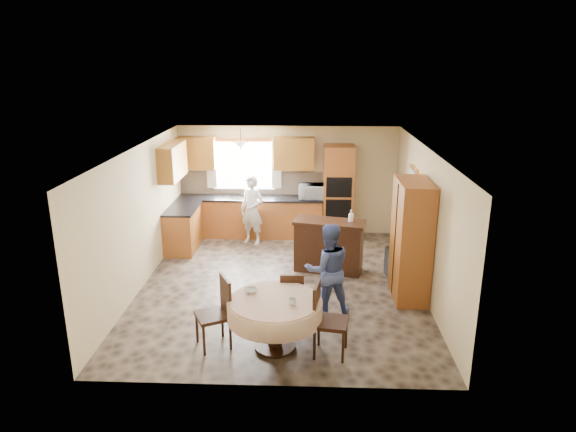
{
  "coord_description": "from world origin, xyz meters",
  "views": [
    {
      "loc": [
        0.47,
        -8.54,
        3.96
      ],
      "look_at": [
        0.12,
        0.3,
        1.22
      ],
      "focal_mm": 32.0,
      "sensor_mm": 36.0,
      "label": 1
    }
  ],
  "objects_px": {
    "chair_left": "(218,309)",
    "person_sink": "(252,210)",
    "sideboard": "(329,247)",
    "cupboard": "(411,240)",
    "person_dining": "(328,270)",
    "dining_table": "(275,310)",
    "chair_back": "(292,296)",
    "oven_tower": "(338,192)",
    "chair_right": "(325,316)"
  },
  "relations": [
    {
      "from": "cupboard",
      "to": "person_dining",
      "type": "bearing_deg",
      "value": -153.54
    },
    {
      "from": "sideboard",
      "to": "chair_left",
      "type": "bearing_deg",
      "value": -107.84
    },
    {
      "from": "sideboard",
      "to": "chair_left",
      "type": "distance_m",
      "value": 3.23
    },
    {
      "from": "oven_tower",
      "to": "chair_back",
      "type": "relative_size",
      "value": 2.42
    },
    {
      "from": "chair_back",
      "to": "person_sink",
      "type": "bearing_deg",
      "value": -75.83
    },
    {
      "from": "sideboard",
      "to": "person_sink",
      "type": "distance_m",
      "value": 2.23
    },
    {
      "from": "sideboard",
      "to": "dining_table",
      "type": "xyz_separation_m",
      "value": [
        -0.86,
        -2.83,
        0.12
      ]
    },
    {
      "from": "chair_left",
      "to": "person_dining",
      "type": "xyz_separation_m",
      "value": [
        1.58,
        1.01,
        0.19
      ]
    },
    {
      "from": "oven_tower",
      "to": "person_sink",
      "type": "bearing_deg",
      "value": -165.67
    },
    {
      "from": "dining_table",
      "to": "chair_back",
      "type": "relative_size",
      "value": 1.51
    },
    {
      "from": "dining_table",
      "to": "chair_right",
      "type": "distance_m",
      "value": 0.7
    },
    {
      "from": "sideboard",
      "to": "chair_right",
      "type": "xyz_separation_m",
      "value": [
        -0.16,
        -2.93,
        0.1
      ]
    },
    {
      "from": "oven_tower",
      "to": "person_dining",
      "type": "bearing_deg",
      "value": -95.36
    },
    {
      "from": "cupboard",
      "to": "person_dining",
      "type": "relative_size",
      "value": 1.34
    },
    {
      "from": "oven_tower",
      "to": "person_sink",
      "type": "height_order",
      "value": "oven_tower"
    },
    {
      "from": "sideboard",
      "to": "person_dining",
      "type": "height_order",
      "value": "person_dining"
    },
    {
      "from": "oven_tower",
      "to": "chair_right",
      "type": "height_order",
      "value": "oven_tower"
    },
    {
      "from": "oven_tower",
      "to": "sideboard",
      "type": "bearing_deg",
      "value": -97.63
    },
    {
      "from": "sideboard",
      "to": "person_dining",
      "type": "bearing_deg",
      "value": -79.7
    },
    {
      "from": "chair_left",
      "to": "person_sink",
      "type": "bearing_deg",
      "value": 153.17
    },
    {
      "from": "chair_back",
      "to": "person_dining",
      "type": "relative_size",
      "value": 0.58
    },
    {
      "from": "chair_left",
      "to": "sideboard",
      "type": "bearing_deg",
      "value": 122.6
    },
    {
      "from": "cupboard",
      "to": "person_sink",
      "type": "height_order",
      "value": "cupboard"
    },
    {
      "from": "chair_left",
      "to": "chair_back",
      "type": "height_order",
      "value": "chair_left"
    },
    {
      "from": "cupboard",
      "to": "chair_back",
      "type": "xyz_separation_m",
      "value": [
        -1.97,
        -1.1,
        -0.54
      ]
    },
    {
      "from": "chair_back",
      "to": "chair_right",
      "type": "distance_m",
      "value": 0.92
    },
    {
      "from": "cupboard",
      "to": "person_dining",
      "type": "xyz_separation_m",
      "value": [
        -1.42,
        -0.71,
        -0.26
      ]
    },
    {
      "from": "chair_left",
      "to": "person_dining",
      "type": "height_order",
      "value": "person_dining"
    },
    {
      "from": "chair_right",
      "to": "person_sink",
      "type": "relative_size",
      "value": 0.69
    },
    {
      "from": "oven_tower",
      "to": "chair_right",
      "type": "relative_size",
      "value": 2.02
    },
    {
      "from": "sideboard",
      "to": "chair_right",
      "type": "relative_size",
      "value": 1.27
    },
    {
      "from": "person_dining",
      "to": "person_sink",
      "type": "bearing_deg",
      "value": -75.54
    },
    {
      "from": "cupboard",
      "to": "chair_right",
      "type": "bearing_deg",
      "value": -128.51
    },
    {
      "from": "dining_table",
      "to": "person_dining",
      "type": "bearing_deg",
      "value": 54.16
    },
    {
      "from": "sideboard",
      "to": "person_dining",
      "type": "relative_size",
      "value": 0.87
    },
    {
      "from": "chair_left",
      "to": "person_sink",
      "type": "relative_size",
      "value": 0.68
    },
    {
      "from": "cupboard",
      "to": "dining_table",
      "type": "bearing_deg",
      "value": -141.0
    },
    {
      "from": "person_sink",
      "to": "oven_tower",
      "type": "bearing_deg",
      "value": 39.08
    },
    {
      "from": "sideboard",
      "to": "cupboard",
      "type": "height_order",
      "value": "cupboard"
    },
    {
      "from": "cupboard",
      "to": "chair_right",
      "type": "distance_m",
      "value": 2.44
    },
    {
      "from": "dining_table",
      "to": "chair_left",
      "type": "bearing_deg",
      "value": 176.09
    },
    {
      "from": "cupboard",
      "to": "person_sink",
      "type": "xyz_separation_m",
      "value": [
        -2.97,
        2.54,
        -0.26
      ]
    },
    {
      "from": "chair_back",
      "to": "oven_tower",
      "type": "bearing_deg",
      "value": -103.49
    },
    {
      "from": "oven_tower",
      "to": "chair_left",
      "type": "xyz_separation_m",
      "value": [
        -1.93,
        -4.75,
        -0.49
      ]
    },
    {
      "from": "sideboard",
      "to": "dining_table",
      "type": "height_order",
      "value": "sideboard"
    },
    {
      "from": "oven_tower",
      "to": "chair_left",
      "type": "relative_size",
      "value": 2.06
    },
    {
      "from": "oven_tower",
      "to": "cupboard",
      "type": "xyz_separation_m",
      "value": [
        1.07,
        -3.03,
        -0.04
      ]
    },
    {
      "from": "dining_table",
      "to": "person_dining",
      "type": "xyz_separation_m",
      "value": [
        0.77,
        1.07,
        0.17
      ]
    },
    {
      "from": "cupboard",
      "to": "dining_table",
      "type": "height_order",
      "value": "cupboard"
    },
    {
      "from": "chair_back",
      "to": "sideboard",
      "type": "bearing_deg",
      "value": -107.67
    }
  ]
}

